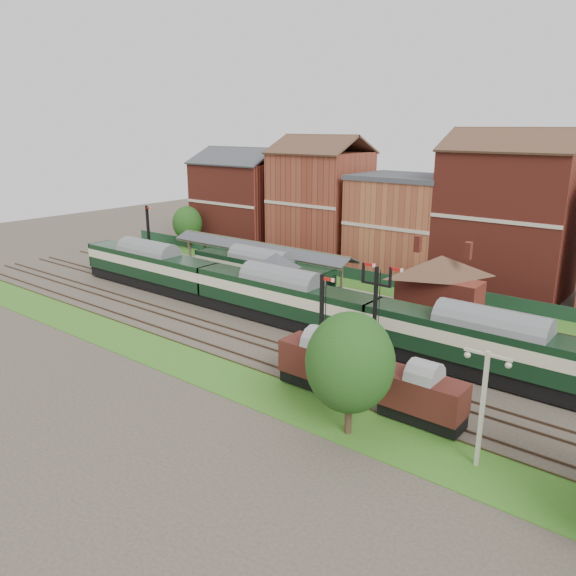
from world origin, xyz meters
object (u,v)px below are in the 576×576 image
Objects in this scene: signal_box at (276,279)px; goods_van_a at (321,362)px; semaphore_bracket at (375,308)px; dmu_train at (282,297)px; platform_railcar at (261,272)px.

goods_van_a is (14.45, -12.25, -1.13)m from signal_box.
signal_box is 0.73× the size of semaphore_bracket.
signal_box is at bearing 136.08° from dmu_train.
semaphore_bracket is at bearing -20.92° from signal_box.
dmu_train is at bearing -43.92° from signal_box.
semaphore_bracket reaches higher than signal_box.
semaphore_bracket reaches higher than platform_railcar.
platform_railcar is 3.14× the size of goods_van_a.
goods_van_a is (19.42, -15.50, -0.45)m from platform_railcar.
semaphore_bracket is (15.04, -5.75, 1.44)m from signal_box.
goods_van_a is (11.07, -9.00, -0.62)m from dmu_train.
signal_box reaches higher than dmu_train.
semaphore_bracket is 0.14× the size of dmu_train.
signal_box is at bearing 139.71° from goods_van_a.
dmu_train is at bearing -37.92° from platform_railcar.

